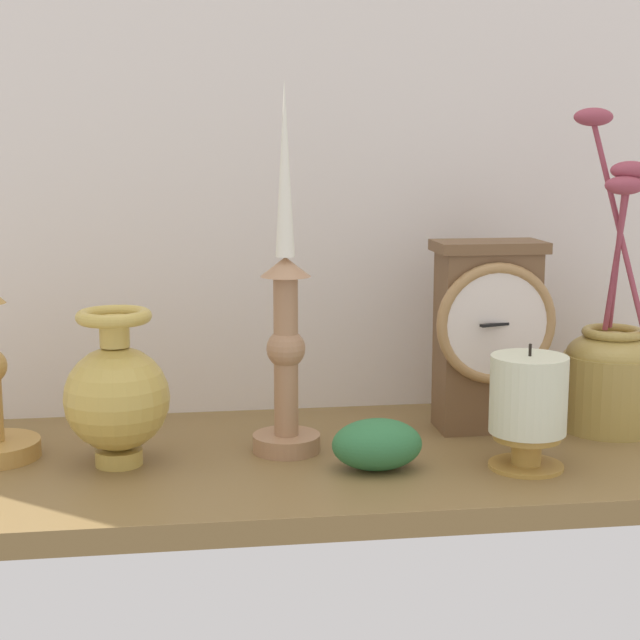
% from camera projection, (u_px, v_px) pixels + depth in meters
% --- Properties ---
extents(ground_plane, '(1.00, 0.36, 0.02)m').
position_uv_depth(ground_plane, '(294.00, 464.00, 1.03)').
color(ground_plane, olive).
extents(back_wall, '(1.20, 0.02, 0.65)m').
position_uv_depth(back_wall, '(274.00, 136.00, 1.15)').
color(back_wall, white).
rests_on(back_wall, ground_plane).
extents(mantel_clock, '(0.13, 0.08, 0.21)m').
position_uv_depth(mantel_clock, '(488.00, 333.00, 1.10)').
color(mantel_clock, brown).
rests_on(mantel_clock, ground_plane).
extents(candlestick_tall_left, '(0.07, 0.07, 0.38)m').
position_uv_depth(candlestick_tall_left, '(286.00, 331.00, 1.02)').
color(candlestick_tall_left, '#AB7D58').
rests_on(candlestick_tall_left, ground_plane).
extents(brass_vase_bulbous, '(0.10, 0.10, 0.16)m').
position_uv_depth(brass_vase_bulbous, '(117.00, 394.00, 0.98)').
color(brass_vase_bulbous, gold).
rests_on(brass_vase_bulbous, ground_plane).
extents(brass_vase_jar, '(0.10, 0.10, 0.36)m').
position_uv_depth(brass_vase_jar, '(611.00, 366.00, 1.10)').
color(brass_vase_jar, '#AC9046').
rests_on(brass_vase_jar, ground_plane).
extents(pillar_candle_front, '(0.08, 0.08, 0.13)m').
position_uv_depth(pillar_candle_front, '(528.00, 405.00, 0.97)').
color(pillar_candle_front, '#B68B3C').
rests_on(pillar_candle_front, ground_plane).
extents(ivy_sprig, '(0.09, 0.06, 0.05)m').
position_uv_depth(ivy_sprig, '(377.00, 444.00, 0.98)').
color(ivy_sprig, '#327641').
rests_on(ivy_sprig, ground_plane).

